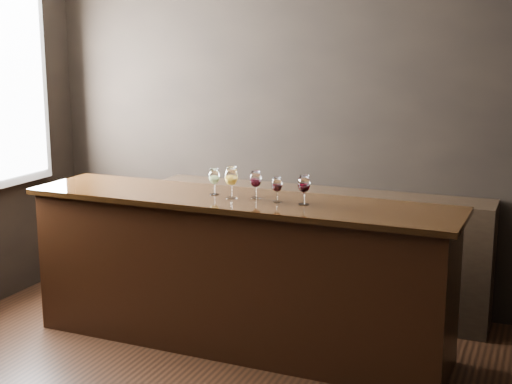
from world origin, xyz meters
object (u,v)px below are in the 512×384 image
at_px(glass_red_c, 304,185).
at_px(glass_red_b, 277,185).
at_px(bar_counter, 237,275).
at_px(glass_red_a, 256,180).
at_px(glass_amber, 231,177).
at_px(glass_white, 214,177).
at_px(back_bar_shelf, 316,250).

bearing_deg(glass_red_c, glass_red_b, -179.95).
height_order(bar_counter, glass_red_a, glass_red_a).
distance_m(glass_amber, glass_red_c, 0.52).
bearing_deg(glass_white, glass_red_b, -6.67).
distance_m(back_bar_shelf, glass_red_b, 1.17).
bearing_deg(glass_red_c, glass_amber, -179.45).
bearing_deg(glass_red_b, bar_counter, 175.01).
relative_size(bar_counter, glass_red_a, 15.44).
xyz_separation_m(glass_white, glass_red_c, (0.68, -0.06, 0.01)).
relative_size(glass_white, glass_amber, 0.85).
distance_m(glass_white, glass_red_b, 0.49).
distance_m(glass_red_a, glass_red_c, 0.37).
bearing_deg(back_bar_shelf, glass_red_c, -77.64).
bearing_deg(glass_red_a, glass_white, 179.40).
distance_m(bar_counter, glass_red_b, 0.74).
relative_size(glass_red_a, glass_red_b, 1.12).
relative_size(bar_counter, glass_white, 15.99).
distance_m(glass_amber, glass_red_b, 0.33).
bearing_deg(glass_red_a, back_bar_shelf, 79.55).
relative_size(bar_counter, back_bar_shelf, 1.09).
xyz_separation_m(glass_white, glass_amber, (0.16, -0.06, 0.02)).
bearing_deg(back_bar_shelf, glass_red_a, -100.45).
bearing_deg(glass_red_c, glass_red_a, 171.61).
bearing_deg(glass_white, glass_red_c, -4.81).
height_order(bar_counter, glass_red_b, glass_red_b).
bearing_deg(glass_red_b, glass_red_a, 162.92).
bearing_deg(back_bar_shelf, glass_amber, -108.72).
xyz_separation_m(glass_red_a, glass_red_b, (0.18, -0.05, -0.01)).
bearing_deg(glass_amber, back_bar_shelf, 71.28).
relative_size(back_bar_shelf, glass_red_a, 14.16).
relative_size(glass_red_b, glass_red_c, 0.87).
height_order(back_bar_shelf, glass_white, glass_white).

